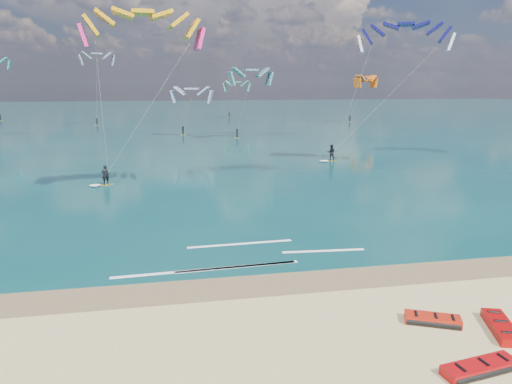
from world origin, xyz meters
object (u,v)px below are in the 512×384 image
kitesurfer_main (123,95)px  packed_kite_mid (432,323)px  packed_kite_right (501,331)px  packed_kite_left (479,372)px  kitesurfer_far (368,88)px

kitesurfer_main → packed_kite_mid: bearing=-86.5°
packed_kite_right → kitesurfer_main: bearing=50.8°
packed_kite_mid → packed_kite_right: bearing=-0.5°
packed_kite_left → packed_kite_right: packed_kite_right is taller
packed_kite_left → kitesurfer_main: kitesurfer_main is taller
packed_kite_mid → kitesurfer_main: kitesurfer_main is taller
packed_kite_left → packed_kite_right: (2.23, 1.95, 0.00)m
packed_kite_mid → kitesurfer_far: size_ratio=0.14×
packed_kite_left → packed_kite_mid: size_ratio=1.25×
kitesurfer_main → packed_kite_left: bearing=-89.6°
kitesurfer_main → packed_kite_right: bearing=-83.7°
kitesurfer_far → kitesurfer_main: bearing=-154.3°
packed_kite_left → packed_kite_mid: bearing=78.1°
kitesurfer_main → kitesurfer_far: 24.77m
packed_kite_right → kitesurfer_main: size_ratio=0.16×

